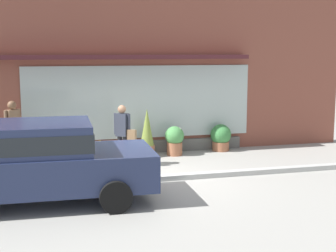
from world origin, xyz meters
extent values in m
plane|color=#9E9B93|center=(0.00, 0.00, 0.00)|extent=(60.00, 60.00, 0.00)
cube|color=#B2B2AD|center=(0.00, -0.20, 0.06)|extent=(14.00, 0.24, 0.12)
cube|color=brown|center=(0.00, 3.20, 2.55)|extent=(14.00, 0.36, 5.09)
cube|color=#ADBCB7|center=(0.46, 3.00, 1.52)|extent=(6.75, 0.03, 2.13)
cube|color=#4C1E23|center=(0.00, 2.85, 2.84)|extent=(7.35, 0.56, 0.12)
cube|color=#605E59|center=(0.00, 2.98, 0.18)|extent=(7.15, 0.20, 0.36)
cylinder|color=gold|center=(-1.01, 0.85, 0.03)|extent=(0.36, 0.36, 0.06)
cylinder|color=gold|center=(-1.01, 0.85, 0.34)|extent=(0.24, 0.24, 0.55)
sphere|color=gold|center=(-1.01, 0.85, 0.68)|extent=(0.27, 0.27, 0.27)
cylinder|color=gold|center=(-1.16, 0.85, 0.36)|extent=(0.10, 0.09, 0.09)
cylinder|color=gold|center=(-0.85, 0.85, 0.36)|extent=(0.10, 0.09, 0.09)
cylinder|color=gold|center=(-1.01, 0.69, 0.36)|extent=(0.09, 0.10, 0.09)
cylinder|color=#232328|center=(-0.28, 1.46, 0.40)|extent=(0.12, 0.12, 0.80)
cylinder|color=#232328|center=(-0.40, 1.56, 0.40)|extent=(0.12, 0.12, 0.80)
cube|color=#333847|center=(-0.34, 1.51, 1.09)|extent=(0.36, 0.34, 0.60)
sphere|color=#A37556|center=(-0.34, 1.51, 1.50)|extent=(0.22, 0.22, 0.22)
cylinder|color=#333847|center=(-0.18, 1.39, 1.11)|extent=(0.08, 0.08, 0.57)
cylinder|color=#333847|center=(-0.50, 1.64, 1.11)|extent=(0.08, 0.08, 0.57)
cube|color=#846647|center=(-0.12, 1.32, 0.85)|extent=(0.25, 0.23, 0.28)
cylinder|color=#232328|center=(-3.18, 2.33, 0.42)|extent=(0.12, 0.12, 0.84)
cylinder|color=#232328|center=(-3.05, 2.42, 0.42)|extent=(0.12, 0.12, 0.84)
cube|color=brown|center=(-3.12, 2.38, 1.16)|extent=(0.36, 0.34, 0.63)
sphere|color=brown|center=(-3.12, 2.38, 1.60)|extent=(0.23, 0.23, 0.23)
cylinder|color=brown|center=(-3.28, 2.26, 1.18)|extent=(0.08, 0.08, 0.60)
cylinder|color=brown|center=(-2.95, 2.49, 1.18)|extent=(0.08, 0.08, 0.60)
cube|color=navy|center=(-2.45, -1.23, 0.67)|extent=(4.57, 2.02, 0.72)
cube|color=navy|center=(-2.68, -1.22, 1.31)|extent=(2.54, 1.81, 0.63)
cube|color=#1E2328|center=(-2.68, -1.22, 1.31)|extent=(2.58, 1.83, 0.35)
cylinder|color=black|center=(-1.02, -0.31, 0.31)|extent=(0.63, 0.20, 0.62)
cylinder|color=black|center=(-1.08, -2.24, 0.31)|extent=(0.63, 0.20, 0.62)
cylinder|color=#9E6042|center=(2.87, 2.68, 0.14)|extent=(0.51, 0.51, 0.28)
sphere|color=#3D8442|center=(2.87, 2.68, 0.50)|extent=(0.62, 0.62, 0.62)
cylinder|color=#9E6042|center=(0.52, 2.41, 0.17)|extent=(0.44, 0.44, 0.34)
cone|color=olive|center=(0.52, 2.41, 0.87)|extent=(0.39, 0.39, 1.06)
cylinder|color=#9E6042|center=(1.34, 2.42, 0.19)|extent=(0.45, 0.45, 0.38)
sphere|color=#4C934C|center=(1.34, 2.42, 0.57)|extent=(0.55, 0.55, 0.55)
sphere|color=white|center=(1.47, 2.41, 0.73)|extent=(0.16, 0.16, 0.16)
camera|label=1|loc=(-2.36, -10.93, 3.02)|focal=51.89mm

